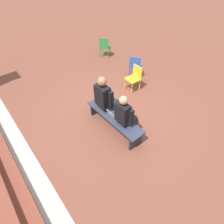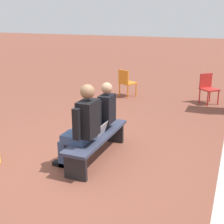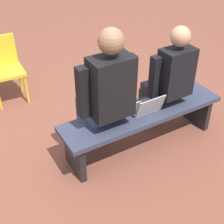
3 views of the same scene
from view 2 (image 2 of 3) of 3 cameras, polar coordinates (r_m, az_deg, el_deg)
The scene contains 7 objects.
ground_plane at distance 5.41m, azimuth -7.10°, elevation -9.45°, with size 60.00×60.00×0.00m, color brown.
bench at distance 5.45m, azimuth -2.72°, elevation -5.04°, with size 1.80×0.44×0.45m.
person_student at distance 5.65m, azimuth -1.89°, elevation -0.46°, with size 0.52×0.65×1.30m.
person_adult at distance 4.99m, azimuth -5.52°, elevation -2.40°, with size 0.59×0.75×1.42m.
laptop at distance 5.40m, azimuth -2.57°, elevation -3.59°, with size 0.32×0.29×0.21m.
plastic_chair_near_bench_left at distance 9.51m, azimuth 2.60°, elevation 5.63°, with size 0.56×0.56×0.84m.
plastic_chair_far_right at distance 9.20m, azimuth 17.13°, elevation 4.46°, with size 0.59×0.59×0.84m.
Camera 2 is at (4.18, 2.41, 2.45)m, focal length 50.00 mm.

